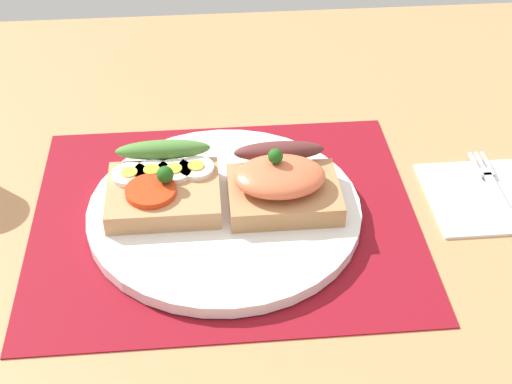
{
  "coord_description": "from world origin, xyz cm",
  "views": [
    {
      "loc": [
        -1.49,
        -52.02,
        45.16
      ],
      "look_at": [
        3.0,
        0.0,
        2.99
      ],
      "focal_mm": 50.52,
      "sensor_mm": 36.0,
      "label": 1
    }
  ],
  "objects_px": {
    "sandwich_salmon": "(282,183)",
    "napkin": "(497,195)",
    "fork": "(495,189)",
    "sandwich_egg_tomato": "(163,185)",
    "plate": "(225,211)"
  },
  "relations": [
    {
      "from": "plate",
      "to": "sandwich_salmon",
      "type": "xyz_separation_m",
      "value": [
        0.05,
        0.0,
        0.03
      ]
    },
    {
      "from": "napkin",
      "to": "fork",
      "type": "distance_m",
      "value": 0.01
    },
    {
      "from": "sandwich_salmon",
      "to": "napkin",
      "type": "height_order",
      "value": "sandwich_salmon"
    },
    {
      "from": "sandwich_egg_tomato",
      "to": "napkin",
      "type": "xyz_separation_m",
      "value": [
        0.33,
        -0.01,
        -0.03
      ]
    },
    {
      "from": "sandwich_egg_tomato",
      "to": "fork",
      "type": "height_order",
      "value": "sandwich_egg_tomato"
    },
    {
      "from": "plate",
      "to": "sandwich_salmon",
      "type": "height_order",
      "value": "sandwich_salmon"
    },
    {
      "from": "sandwich_egg_tomato",
      "to": "fork",
      "type": "bearing_deg",
      "value": -0.97
    },
    {
      "from": "sandwich_salmon",
      "to": "fork",
      "type": "height_order",
      "value": "sandwich_salmon"
    },
    {
      "from": "sandwich_egg_tomato",
      "to": "napkin",
      "type": "relative_size",
      "value": 0.76
    },
    {
      "from": "sandwich_salmon",
      "to": "fork",
      "type": "bearing_deg",
      "value": 2.28
    },
    {
      "from": "sandwich_egg_tomato",
      "to": "napkin",
      "type": "height_order",
      "value": "sandwich_egg_tomato"
    },
    {
      "from": "plate",
      "to": "fork",
      "type": "distance_m",
      "value": 0.27
    },
    {
      "from": "sandwich_salmon",
      "to": "napkin",
      "type": "bearing_deg",
      "value": 1.25
    },
    {
      "from": "fork",
      "to": "napkin",
      "type": "bearing_deg",
      "value": -61.86
    },
    {
      "from": "plate",
      "to": "sandwich_salmon",
      "type": "distance_m",
      "value": 0.06
    }
  ]
}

